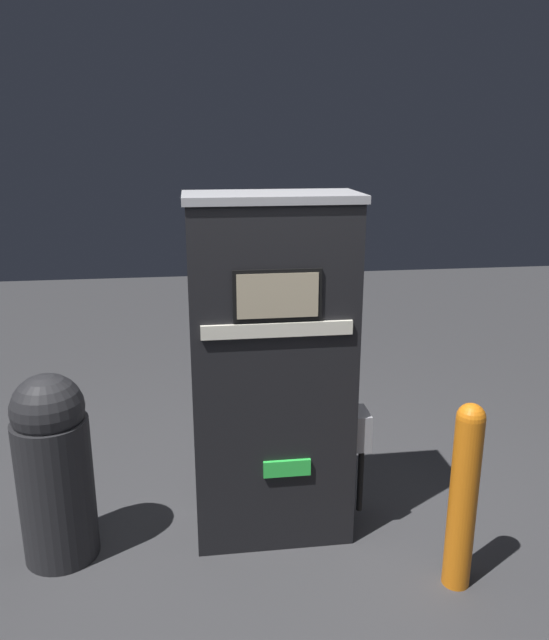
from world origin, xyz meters
The scene contains 4 objects.
ground_plane centered at (0.00, 0.00, 0.00)m, with size 14.00×14.00×0.00m, color #38383A.
gas_pump centered at (0.00, 0.20, 0.95)m, with size 0.95×0.45×1.89m.
safety_bollard centered at (0.85, -0.37, 0.51)m, with size 0.14×0.14×0.98m.
trash_bin centered at (-1.14, 0.13, 0.53)m, with size 0.39×0.39×1.03m.
Camera 1 is at (-0.40, -2.86, 2.16)m, focal length 35.00 mm.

